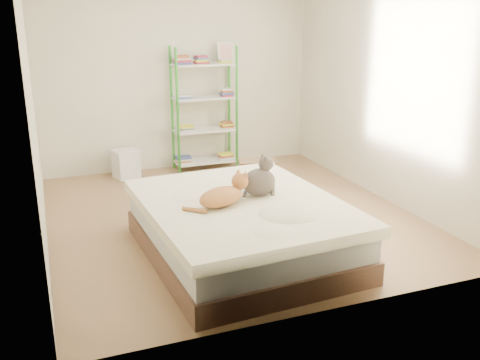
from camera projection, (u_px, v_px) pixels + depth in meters
name	position (u px, v px, depth m)	size (l,w,h in m)	color
room	(229.00, 97.00, 5.48)	(3.81, 4.21, 2.61)	#9B7651
bed	(241.00, 228.00, 4.84)	(1.78, 2.16, 0.53)	brown
orange_cat	(221.00, 194.00, 4.60)	(0.52, 0.28, 0.21)	#C96D42
grey_cat	(259.00, 176.00, 4.84)	(0.27, 0.32, 0.37)	#685E56
shelf_unit	(205.00, 108.00, 7.39)	(0.88, 0.36, 1.74)	green
cardboard_box	(258.00, 173.00, 6.81)	(0.56, 0.57, 0.38)	#92714E
white_bin	(126.00, 163.00, 7.14)	(0.40, 0.38, 0.38)	white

